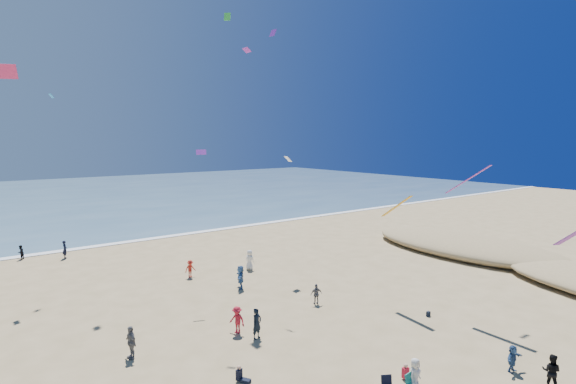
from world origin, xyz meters
TOP-DOWN VIEW (x-y plane):
  - ocean at (0.00, 95.00)m, footprint 220.00×100.00m
  - surf_line at (0.00, 45.00)m, footprint 220.00×1.20m
  - standing_flyers at (3.74, 16.57)m, footprint 30.72×44.64m
  - navy_bag at (15.42, 9.43)m, footprint 0.28×0.18m
  - kites_aloft at (8.17, 14.01)m, footprint 47.23×43.27m

SIDE VIEW (x-z plane):
  - ocean at x=0.00m, z-range 0.00..0.06m
  - surf_line at x=0.00m, z-range 0.00..0.08m
  - navy_bag at x=15.42m, z-range 0.00..0.34m
  - standing_flyers at x=3.74m, z-range -0.09..1.86m
  - kites_aloft at x=8.17m, z-range 0.82..28.41m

